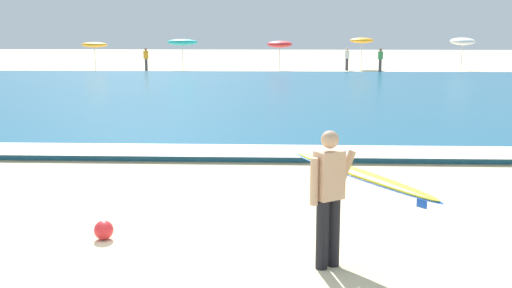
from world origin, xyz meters
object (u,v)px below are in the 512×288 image
beach_umbrella_0 (94,45)px  beachgoer_near_row_left (347,58)px  surfer_with_board (344,185)px  beach_umbrella_3 (362,40)px  beach_umbrella_2 (280,44)px  beachgoer_near_row_mid (380,59)px  beach_umbrella_4 (463,41)px  beach_ball (104,230)px  beach_umbrella_1 (182,42)px  beachgoer_near_row_right (146,59)px

beach_umbrella_0 → beachgoer_near_row_left: 17.72m
surfer_with_board → beach_umbrella_3: (4.92, 39.01, 1.03)m
beach_umbrella_2 → beachgoer_near_row_left: (4.73, -0.17, -0.97)m
beach_umbrella_2 → beach_umbrella_3: size_ratio=0.91×
beachgoer_near_row_left → beachgoer_near_row_mid: bearing=-28.0°
beach_umbrella_4 → beach_ball: beach_umbrella_4 is taller
beachgoer_near_row_mid → beach_umbrella_0: bearing=178.8°
beach_umbrella_0 → beachgoer_near_row_mid: 19.86m
surfer_with_board → beach_umbrella_2: size_ratio=1.16×
beach_umbrella_1 → beach_umbrella_2: beach_umbrella_1 is taller
beachgoer_near_row_left → beach_ball: beachgoer_near_row_left is taller
beach_umbrella_3 → beachgoer_near_row_left: bearing=-125.5°
beach_umbrella_1 → surfer_with_board: bearing=-78.0°
beach_ball → beach_umbrella_2: bearing=86.5°
beach_umbrella_1 → beachgoer_near_row_left: 11.57m
surfer_with_board → beach_umbrella_3: 39.33m
beach_umbrella_1 → beach_ball: bearing=-82.9°
beach_ball → beachgoer_near_row_left: bearing=79.2°
beachgoer_near_row_mid → beach_ball: 36.56m
beach_ball → beachgoer_near_row_right: bearing=101.2°
beach_umbrella_2 → beach_umbrella_4: size_ratio=0.89×
beachgoer_near_row_left → beach_umbrella_1: bearing=-176.9°
beach_umbrella_4 → beachgoer_near_row_mid: beach_umbrella_4 is taller
beach_umbrella_4 → beachgoer_near_row_left: (-8.09, -0.52, -1.17)m
beachgoer_near_row_mid → beach_ball: (-9.15, -35.39, -0.71)m
beach_umbrella_3 → beachgoer_near_row_mid: beach_umbrella_3 is taller
surfer_with_board → beach_umbrella_0: beach_umbrella_0 is taller
beachgoer_near_row_right → beach_ball: bearing=-78.8°
beach_umbrella_2 → beach_umbrella_4: beach_umbrella_4 is taller
beach_umbrella_1 → beachgoer_near_row_right: (-2.55, -0.22, -1.12)m
beachgoer_near_row_mid → beachgoer_near_row_right: (-16.20, 0.31, 0.00)m
beach_umbrella_0 → beach_umbrella_1: size_ratio=0.90×
beach_umbrella_0 → beach_umbrella_2: bearing=3.9°
beach_umbrella_4 → beach_ball: size_ratio=8.43×
beachgoer_near_row_mid → beach_umbrella_2: bearing=169.2°
beach_umbrella_0 → beachgoer_near_row_right: beach_umbrella_0 is taller
surfer_with_board → beach_umbrella_2: (-1.02, 37.49, 0.79)m
beach_umbrella_3 → beachgoer_near_row_mid: (0.95, -2.83, -1.21)m
beach_umbrella_1 → beachgoer_near_row_left: size_ratio=1.42×
beachgoer_near_row_mid → beachgoer_near_row_left: bearing=152.0°
beach_umbrella_4 → beachgoer_near_row_right: bearing=-176.5°
beach_umbrella_1 → beach_ball: 36.24m
surfer_with_board → beach_ball: size_ratio=8.67×
beachgoer_near_row_mid → beachgoer_near_row_right: 16.21m
beach_umbrella_0 → beachgoer_near_row_mid: bearing=-1.2°
beach_umbrella_1 → beachgoer_near_row_left: beach_umbrella_1 is taller
surfer_with_board → beachgoer_near_row_left: size_ratio=1.51×
surfer_with_board → beach_umbrella_1: size_ratio=1.06×
beach_umbrella_0 → beachgoer_near_row_right: (3.63, -0.12, -0.94)m
beach_umbrella_3 → beach_umbrella_4: 6.98m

